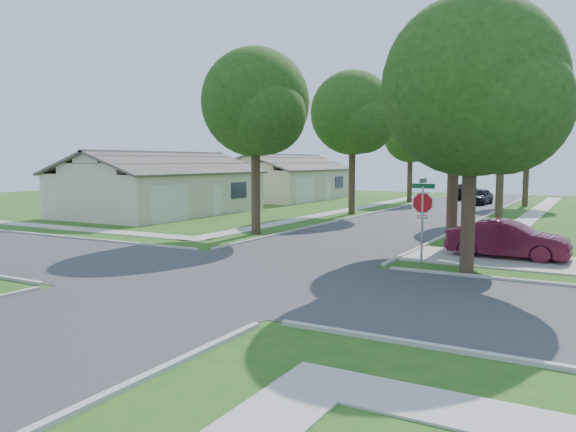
# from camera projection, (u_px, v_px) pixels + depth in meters

# --- Properties ---
(ground) EXTENTS (100.00, 100.00, 0.00)m
(ground) POSITION_uv_depth(u_px,v_px,m) (228.00, 277.00, 17.30)
(ground) COLOR #1E5517
(ground) RESTS_ON ground
(road_ns) EXTENTS (7.00, 100.00, 0.02)m
(road_ns) POSITION_uv_depth(u_px,v_px,m) (228.00, 277.00, 17.30)
(road_ns) COLOR #333335
(road_ns) RESTS_ON ground
(sidewalk_ne) EXTENTS (1.20, 40.00, 0.04)m
(sidewalk_ne) POSITION_uv_depth(u_px,v_px,m) (533.00, 215.00, 36.93)
(sidewalk_ne) COLOR #9E9B91
(sidewalk_ne) RESTS_ON ground
(sidewalk_nw) EXTENTS (1.20, 40.00, 0.04)m
(sidewalk_nw) POSITION_uv_depth(u_px,v_px,m) (360.00, 208.00, 42.85)
(sidewalk_nw) COLOR #9E9B91
(sidewalk_nw) RESTS_ON ground
(driveway) EXTENTS (8.80, 3.60, 0.05)m
(driveway) POSITION_uv_depth(u_px,v_px,m) (531.00, 262.00, 19.63)
(driveway) COLOR #9E9B91
(driveway) RESTS_ON ground
(stop_sign_ne) EXTENTS (1.05, 0.80, 2.98)m
(stop_sign_ne) POSITION_uv_depth(u_px,v_px,m) (423.00, 207.00, 18.90)
(stop_sign_ne) COLOR gray
(stop_sign_ne) RESTS_ON ground
(tree_e_near) EXTENTS (4.97, 4.80, 8.28)m
(tree_e_near) POSITION_uv_depth(u_px,v_px,m) (456.00, 108.00, 22.27)
(tree_e_near) COLOR #38281C
(tree_e_near) RESTS_ON ground
(tree_e_mid) EXTENTS (5.59, 5.40, 9.21)m
(tree_e_mid) POSITION_uv_depth(u_px,v_px,m) (503.00, 115.00, 32.63)
(tree_e_mid) COLOR #38281C
(tree_e_mid) RESTS_ON ground
(tree_e_far) EXTENTS (5.17, 5.00, 8.72)m
(tree_e_far) POSITION_uv_depth(u_px,v_px,m) (529.00, 130.00, 43.96)
(tree_e_far) COLOR #38281C
(tree_e_far) RESTS_ON ground
(tree_w_near) EXTENTS (5.38, 5.20, 8.97)m
(tree_w_near) POSITION_uv_depth(u_px,v_px,m) (256.00, 107.00, 26.78)
(tree_w_near) COLOR #38281C
(tree_w_near) RESTS_ON ground
(tree_w_mid) EXTENTS (5.80, 5.60, 9.56)m
(tree_w_mid) POSITION_uv_depth(u_px,v_px,m) (353.00, 117.00, 37.17)
(tree_w_mid) COLOR #38281C
(tree_w_mid) RESTS_ON ground
(tree_w_far) EXTENTS (4.76, 4.60, 8.04)m
(tree_w_far) POSITION_uv_depth(u_px,v_px,m) (411.00, 139.00, 48.57)
(tree_w_far) COLOR #38281C
(tree_w_far) RESTS_ON ground
(tree_ne_corner) EXTENTS (5.80, 5.60, 8.66)m
(tree_ne_corner) POSITION_uv_depth(u_px,v_px,m) (474.00, 95.00, 17.32)
(tree_ne_corner) COLOR #38281C
(tree_ne_corner) RESTS_ON ground
(house_nw_near) EXTENTS (8.42, 13.60, 4.23)m
(house_nw_near) POSITION_uv_depth(u_px,v_px,m) (163.00, 191.00, 37.95)
(house_nw_near) COLOR beige
(house_nw_near) RESTS_ON ground
(house_nw_far) EXTENTS (8.42, 13.60, 4.23)m
(house_nw_far) POSITION_uv_depth(u_px,v_px,m) (286.00, 183.00, 52.71)
(house_nw_far) COLOR beige
(house_nw_far) RESTS_ON ground
(car_driveway) EXTENTS (4.30, 1.63, 1.40)m
(car_driveway) POSITION_uv_depth(u_px,v_px,m) (507.00, 239.00, 20.51)
(car_driveway) COLOR #541125
(car_driveway) RESTS_ON ground
(car_curb_east) EXTENTS (1.89, 4.04, 1.34)m
(car_curb_east) POSITION_uv_depth(u_px,v_px,m) (479.00, 196.00, 46.12)
(car_curb_east) COLOR black
(car_curb_east) RESTS_ON ground
(car_curb_west) EXTENTS (2.35, 5.11, 1.45)m
(car_curb_west) POSITION_uv_depth(u_px,v_px,m) (465.00, 191.00, 52.66)
(car_curb_west) COLOR black
(car_curb_west) RESTS_ON ground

